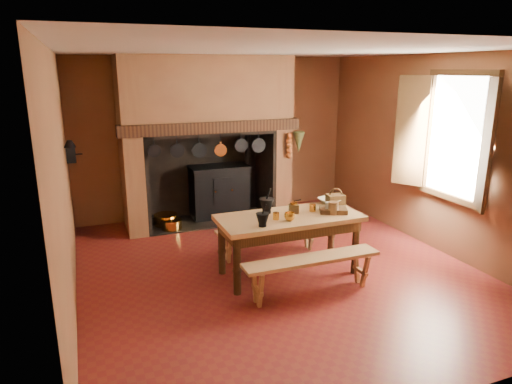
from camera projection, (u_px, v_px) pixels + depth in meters
floor at (277, 269)px, 6.08m from camera, size 5.50×5.50×0.00m
ceiling at (280, 50)px, 5.35m from camera, size 5.50×5.50×0.00m
back_wall at (216, 137)px, 8.19m from camera, size 5.00×0.02×2.80m
wall_left at (63, 185)px, 4.84m from camera, size 0.02×5.50×2.80m
wall_right at (436, 154)px, 6.59m from camera, size 0.02×5.50×2.80m
wall_front at (435, 242)px, 3.24m from camera, size 5.00×0.02×2.80m
chimney_breast at (205, 117)px, 7.58m from camera, size 2.95×0.96×2.80m
iron_range at (220, 190)px, 8.14m from camera, size 1.12×0.55×1.60m
hearth_pans at (167, 222)px, 7.69m from camera, size 0.51×0.62×0.20m
hanging_pans at (212, 149)px, 7.23m from camera, size 1.92×0.29×0.27m
onion_string at (289, 146)px, 7.69m from camera, size 0.12×0.10×0.46m
herb_bunch at (299, 142)px, 7.74m from camera, size 0.20×0.20×0.35m
window at (451, 137)px, 6.10m from camera, size 0.39×1.75×1.76m
wall_coffee_mill at (70, 150)px, 6.23m from camera, size 0.23×0.16×0.31m
work_table at (289, 225)px, 5.81m from camera, size 1.82×0.81×0.79m
bench_front at (312, 267)px, 5.32m from camera, size 1.68×0.29×0.47m
bench_back at (269, 234)px, 6.47m from camera, size 1.55×0.27×0.43m
mortar_large at (267, 205)px, 5.85m from camera, size 0.19×0.19×0.33m
mortar_small at (263, 219)px, 5.36m from camera, size 0.16×0.16×0.27m
coffee_grinder at (294, 208)px, 5.86m from camera, size 0.17×0.14×0.18m
brass_mug_a at (276, 216)px, 5.62m from camera, size 0.10×0.10×0.09m
brass_mug_b at (313, 208)px, 5.94m from camera, size 0.10×0.10×0.10m
mixing_bowl at (330, 201)px, 6.28m from camera, size 0.33×0.33×0.07m
stoneware_crock at (333, 208)px, 5.82m from camera, size 0.17×0.17×0.16m
glass_jar at (328, 207)px, 5.88m from camera, size 0.10×0.10×0.14m
wicker_basket at (335, 199)px, 6.26m from camera, size 0.25×0.20×0.23m
wooden_tray at (333, 210)px, 5.91m from camera, size 0.42×0.37×0.06m
brass_cup at (290, 217)px, 5.57m from camera, size 0.14×0.14×0.10m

